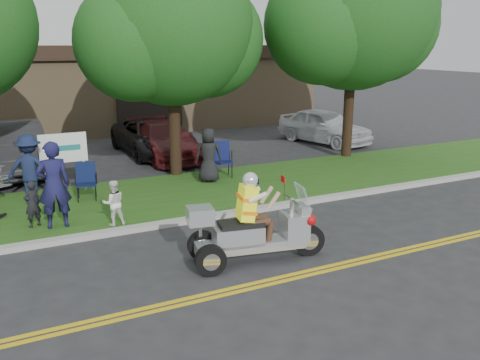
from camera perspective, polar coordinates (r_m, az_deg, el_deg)
name	(u,v)px	position (r m, az deg, el deg)	size (l,w,h in m)	color
ground	(279,266)	(9.79, 4.35, -9.65)	(120.00, 120.00, 0.00)	#28282B
centerline_near	(295,278)	(9.34, 6.19, -10.93)	(60.00, 0.10, 0.01)	gold
centerline_far	(290,275)	(9.46, 5.66, -10.55)	(60.00, 0.10, 0.01)	gold
curb	(214,216)	(12.29, -2.91, -4.06)	(60.00, 0.25, 0.12)	#A8A89E
grass_verge	(183,193)	(14.20, -6.38, -1.51)	(60.00, 4.00, 0.10)	#274A13
commercial_building	(127,85)	(27.48, -12.61, 10.40)	(18.00, 8.20, 4.00)	#9E7F5B
tree_mid	(173,31)	(15.72, -7.55, 16.23)	(5.88, 4.80, 7.05)	#332114
tree_right	(355,15)	(18.74, 12.74, 17.62)	(6.86, 5.60, 8.07)	#332114
business_sign	(63,151)	(14.59, -19.22, 3.06)	(1.25, 0.06, 1.75)	silver
trike_scooter	(252,231)	(9.72, 1.33, -5.78)	(2.74, 1.12, 1.79)	black
lawn_chair_a	(221,157)	(15.65, -2.10, 2.62)	(0.68, 0.69, 1.08)	black
lawn_chair_b	(86,179)	(13.94, -16.90, 0.15)	(0.60, 0.62, 0.97)	black
spectator_adult_left	(54,185)	(11.86, -20.19, -0.53)	(0.71, 0.47, 1.96)	#191945
spectator_chair_a	(30,169)	(13.99, -22.52, 1.16)	(1.15, 0.66, 1.78)	#182244
spectator_chair_b	(209,155)	(14.98, -3.54, 2.83)	(0.79, 0.51, 1.62)	black
child_left	(32,204)	(12.21, -22.28, -2.51)	(0.39, 0.25, 1.06)	black
child_right	(114,203)	(11.77, -14.01, -2.50)	(0.50, 0.39, 1.03)	white
parked_car_left	(15,148)	(18.07, -23.94, 3.33)	(1.71, 4.92, 1.62)	#272729
parked_car_mid	(153,137)	(19.57, -9.76, 4.79)	(2.19, 4.76, 1.32)	black
parked_car_right	(164,140)	(18.82, -8.49, 4.43)	(1.85, 4.55, 1.32)	#4B1114
parked_car_far_right	(324,126)	(21.77, 9.42, 6.01)	(1.72, 4.26, 1.45)	silver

